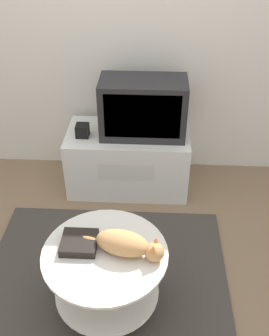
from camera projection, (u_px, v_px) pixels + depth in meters
The scene contains 9 objects.
ground_plane at pixel (104, 295), 2.56m from camera, with size 12.00×12.00×0.00m, color #7F664C.
wall_back at pixel (119, 23), 3.04m from camera, with size 8.00×0.05×2.60m.
rug at pixel (103, 294), 2.55m from camera, with size 1.63×1.58×0.02m.
tv_stand at pixel (128, 159), 3.36m from camera, with size 1.00×0.53×0.53m.
tv at pixel (143, 108), 3.06m from camera, with size 0.67×0.35×0.46m.
speaker at pixel (82, 130), 3.13m from camera, with size 0.10×0.10×0.10m.
coffee_table at pixel (106, 272), 2.30m from camera, with size 0.72×0.72×0.48m.
dvd_box at pixel (79, 243), 2.23m from camera, with size 0.20×0.19×0.05m.
cat at pixel (127, 244), 2.16m from camera, with size 0.50×0.22×0.14m.
Camera 1 is at (0.28, -1.58, 2.17)m, focal length 42.00 mm.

